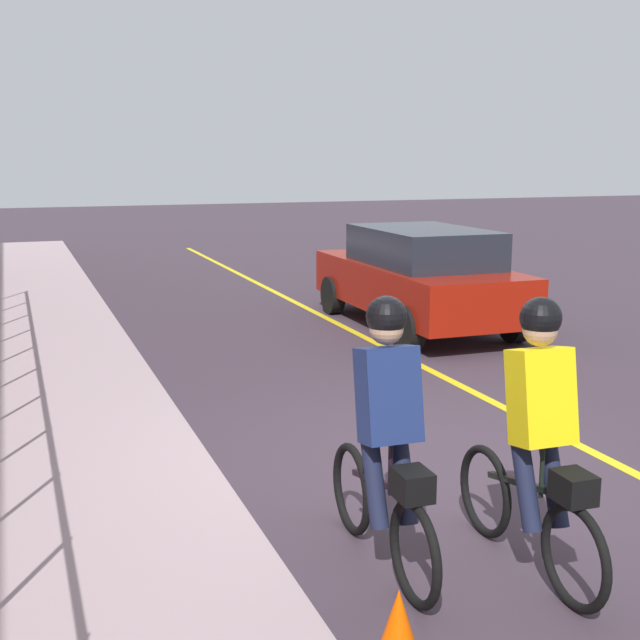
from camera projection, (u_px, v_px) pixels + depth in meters
name	position (u px, v px, depth m)	size (l,w,h in m)	color
ground_plane	(422.00, 464.00, 7.37)	(80.00, 80.00, 0.00)	#3B2F3A
lane_line_centre	(573.00, 442.00, 7.91)	(36.00, 0.12, 0.01)	yellow
sidewalk	(13.00, 512.00, 6.19)	(40.00, 3.20, 0.15)	#A58E92
cyclist_lead	(537.00, 440.00, 5.26)	(1.71, 0.37, 1.83)	black
cyclist_follow	(386.00, 438.00, 5.30)	(1.71, 0.37, 1.83)	black
patrol_sedan	(418.00, 276.00, 13.05)	(4.42, 1.96, 1.58)	maroon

